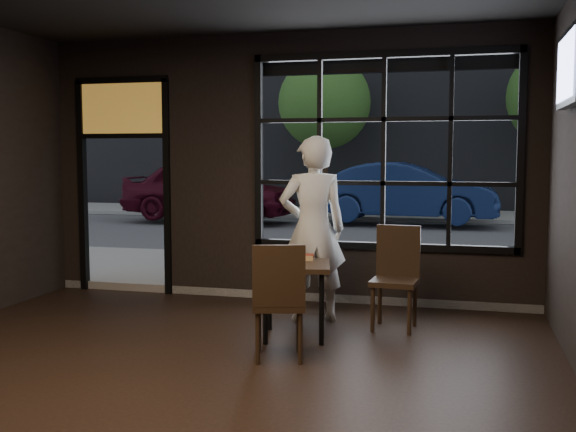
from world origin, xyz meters
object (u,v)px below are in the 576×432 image
(cafe_table, at_px, (294,300))
(navy_car, at_px, (406,192))
(man, at_px, (313,229))
(chair_near, at_px, (279,300))

(cafe_table, distance_m, navy_car, 10.65)
(man, distance_m, navy_car, 9.95)
(man, bearing_deg, cafe_table, 64.78)
(navy_car, bearing_deg, chair_near, -178.57)
(cafe_table, bearing_deg, navy_car, 77.14)
(cafe_table, xyz_separation_m, navy_car, (0.21, 10.64, 0.47))
(cafe_table, relative_size, chair_near, 0.71)
(chair_near, height_order, navy_car, navy_car)
(cafe_table, height_order, chair_near, chair_near)
(cafe_table, height_order, navy_car, navy_car)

